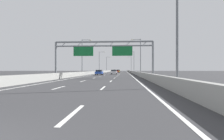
{
  "coord_description": "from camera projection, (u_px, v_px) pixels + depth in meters",
  "views": [
    {
      "loc": [
        3.52,
        -2.75,
        1.47
      ],
      "look_at": [
        -1.43,
        73.41,
        1.32
      ],
      "focal_mm": 30.79,
      "sensor_mm": 36.0,
      "label": 1
    }
  ],
  "objects": [
    {
      "name": "ground_plane",
      "position": [
        118.0,
        72.0,
        102.77
      ],
      "size": [
        260.0,
        260.0,
        0.0
      ],
      "primitive_type": "plane",
      "color": "#38383A"
    },
    {
      "name": "lane_dash_left_1",
      "position": [
        59.0,
        88.0,
        15.57
      ],
      "size": [
        0.16,
        3.0,
        0.01
      ],
      "primitive_type": "cube",
      "color": "white",
      "rests_on": "ground_plane"
    },
    {
      "name": "lane_dash_left_2",
      "position": [
        83.0,
        81.0,
        24.55
      ],
      "size": [
        0.16,
        3.0,
        0.01
      ],
      "primitive_type": "cube",
      "color": "white",
      "rests_on": "ground_plane"
    },
    {
      "name": "lane_dash_left_3",
      "position": [
        94.0,
        78.0,
        33.53
      ],
      "size": [
        0.16,
        3.0,
        0.01
      ],
      "primitive_type": "cube",
      "color": "white",
      "rests_on": "ground_plane"
    },
    {
      "name": "lane_dash_left_4",
      "position": [
        100.0,
        76.0,
        42.51
      ],
      "size": [
        0.16,
        3.0,
        0.01
      ],
      "primitive_type": "cube",
      "color": "white",
      "rests_on": "ground_plane"
    },
    {
      "name": "lane_dash_left_5",
      "position": [
        105.0,
        75.0,
        51.49
      ],
      "size": [
        0.16,
        3.0,
        0.01
      ],
      "primitive_type": "cube",
      "color": "white",
      "rests_on": "ground_plane"
    },
    {
      "name": "lane_dash_left_6",
      "position": [
        108.0,
        74.0,
        60.47
      ],
      "size": [
        0.16,
        3.0,
        0.01
      ],
      "primitive_type": "cube",
      "color": "white",
      "rests_on": "ground_plane"
    },
    {
      "name": "lane_dash_left_7",
      "position": [
        110.0,
        74.0,
        69.45
      ],
      "size": [
        0.16,
        3.0,
        0.01
      ],
      "primitive_type": "cube",
      "color": "white",
      "rests_on": "ground_plane"
    },
    {
      "name": "lane_dash_left_8",
      "position": [
        111.0,
        73.0,
        78.43
      ],
      "size": [
        0.16,
        3.0,
        0.01
      ],
      "primitive_type": "cube",
      "color": "white",
      "rests_on": "ground_plane"
    },
    {
      "name": "lane_dash_left_9",
      "position": [
        113.0,
        73.0,
        87.42
      ],
      "size": [
        0.16,
        3.0,
        0.01
      ],
      "primitive_type": "cube",
      "color": "white",
      "rests_on": "ground_plane"
    },
    {
      "name": "lane_dash_left_10",
      "position": [
        114.0,
        73.0,
        96.4
      ],
      "size": [
        0.16,
        3.0,
        0.01
      ],
      "primitive_type": "cube",
      "color": "white",
      "rests_on": "ground_plane"
    },
    {
      "name": "lane_dash_left_11",
      "position": [
        115.0,
        72.0,
        105.38
      ],
      "size": [
        0.16,
        3.0,
        0.01
      ],
      "primitive_type": "cube",
      "color": "white",
      "rests_on": "ground_plane"
    },
    {
      "name": "lane_dash_left_12",
      "position": [
        116.0,
        72.0,
        114.36
      ],
      "size": [
        0.16,
        3.0,
        0.01
      ],
      "primitive_type": "cube",
      "color": "white",
      "rests_on": "ground_plane"
    },
    {
      "name": "lane_dash_left_13",
      "position": [
        116.0,
        72.0,
        123.34
      ],
      "size": [
        0.16,
        3.0,
        0.01
      ],
      "primitive_type": "cube",
      "color": "white",
      "rests_on": "ground_plane"
    },
    {
      "name": "lane_dash_left_14",
      "position": [
        117.0,
        72.0,
        132.32
      ],
      "size": [
        0.16,
        3.0,
        0.01
      ],
      "primitive_type": "cube",
      "color": "white",
      "rests_on": "ground_plane"
    },
    {
      "name": "lane_dash_left_15",
      "position": [
        117.0,
        72.0,
        141.3
      ],
      "size": [
        0.16,
        3.0,
        0.01
      ],
      "primitive_type": "cube",
      "color": "white",
      "rests_on": "ground_plane"
    },
    {
      "name": "lane_dash_left_16",
      "position": [
        118.0,
        71.0,
        150.28
      ],
      "size": [
        0.16,
        3.0,
        0.01
      ],
      "primitive_type": "cube",
      "color": "white",
      "rests_on": "ground_plane"
    },
    {
      "name": "lane_dash_left_17",
      "position": [
        118.0,
        71.0,
        159.26
      ],
      "size": [
        0.16,
        3.0,
        0.01
      ],
      "primitive_type": "cube",
      "color": "white",
      "rests_on": "ground_plane"
    },
    {
      "name": "lane_dash_right_0",
      "position": [
        73.0,
        114.0,
        6.35
      ],
      "size": [
        0.16,
        3.0,
        0.01
      ],
      "primitive_type": "cube",
      "color": "white",
      "rests_on": "ground_plane"
    },
    {
      "name": "lane_dash_right_1",
      "position": [
        103.0,
        88.0,
        15.33
      ],
      "size": [
        0.16,
        3.0,
        0.01
      ],
      "primitive_type": "cube",
      "color": "white",
      "rests_on": "ground_plane"
    },
    {
      "name": "lane_dash_right_2",
      "position": [
        111.0,
        81.0,
        24.31
      ],
      "size": [
        0.16,
        3.0,
        0.01
      ],
      "primitive_type": "cube",
      "color": "white",
      "rests_on": "ground_plane"
    },
    {
      "name": "lane_dash_right_3",
      "position": [
        115.0,
        78.0,
        33.3
      ],
      "size": [
        0.16,
        3.0,
        0.01
      ],
      "primitive_type": "cube",
      "color": "white",
      "rests_on": "ground_plane"
    },
    {
      "name": "lane_dash_right_4",
      "position": [
        117.0,
        76.0,
        42.28
      ],
      "size": [
        0.16,
        3.0,
        0.01
      ],
      "primitive_type": "cube",
      "color": "white",
      "rests_on": "ground_plane"
    },
    {
      "name": "lane_dash_right_5",
      "position": [
        118.0,
        75.0,
        51.26
      ],
      "size": [
        0.16,
        3.0,
        0.01
      ],
      "primitive_type": "cube",
      "color": "white",
      "rests_on": "ground_plane"
    },
    {
      "name": "lane_dash_right_6",
      "position": [
        119.0,
        74.0,
        60.24
      ],
      "size": [
        0.16,
        3.0,
        0.01
      ],
      "primitive_type": "cube",
      "color": "white",
      "rests_on": "ground_plane"
    },
    {
      "name": "lane_dash_right_7",
      "position": [
        120.0,
        74.0,
        69.22
      ],
      "size": [
        0.16,
        3.0,
        0.01
      ],
      "primitive_type": "cube",
      "color": "white",
      "rests_on": "ground_plane"
    },
    {
      "name": "lane_dash_right_8",
      "position": [
        120.0,
        73.0,
        78.2
      ],
      "size": [
        0.16,
        3.0,
        0.01
      ],
      "primitive_type": "cube",
      "color": "white",
      "rests_on": "ground_plane"
    },
    {
      "name": "lane_dash_right_9",
      "position": [
        121.0,
        73.0,
        87.18
      ],
      "size": [
        0.16,
        3.0,
        0.01
      ],
      "primitive_type": "cube",
      "color": "white",
      "rests_on": "ground_plane"
    },
    {
      "name": "lane_dash_right_10",
      "position": [
        121.0,
        73.0,
        96.16
      ],
      "size": [
        0.16,
        3.0,
        0.01
      ],
      "primitive_type": "cube",
      "color": "white",
      "rests_on": "ground_plane"
    },
    {
      "name": "lane_dash_right_11",
      "position": [
        121.0,
        72.0,
        105.14
      ],
      "size": [
        0.16,
        3.0,
        0.01
      ],
      "primitive_type": "cube",
      "color": "white",
      "rests_on": "ground_plane"
    },
    {
      "name": "lane_dash_right_12",
      "position": [
        122.0,
        72.0,
        114.12
      ],
      "size": [
        0.16,
        3.0,
        0.01
      ],
      "primitive_type": "cube",
      "color": "white",
      "rests_on": "ground_plane"
    },
    {
      "name": "lane_dash_right_13",
      "position": [
        122.0,
        72.0,
        123.11
      ],
      "size": [
        0.16,
        3.0,
        0.01
      ],
      "primitive_type": "cube",
      "color": "white",
      "rests_on": "ground_plane"
    },
    {
      "name": "lane_dash_right_14",
      "position": [
        122.0,
        72.0,
        132.09
      ],
      "size": [
        0.16,
        3.0,
        0.01
      ],
      "primitive_type": "cube",
      "color": "white",
      "rests_on": "ground_plane"
    },
    {
      "name": "lane_dash_right_15",
      "position": [
        122.0,
        72.0,
        141.07
      ],
      "size": [
        0.16,
        3.0,
        0.01
      ],
      "primitive_type": "cube",
      "color": "white",
      "rests_on": "ground_plane"
    },
    {
      "name": "lane_dash_right_16",
      "position": [
        122.0,
        71.0,
        150.05
      ],
      "size": [
        0.16,
        3.0,
        0.01
      ],
      "primitive_type": "cube",
      "color": "white",
      "rests_on": "ground_plane"
    },
    {
      "name": "lane_dash_right_17",
      "position": [
        122.0,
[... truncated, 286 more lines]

